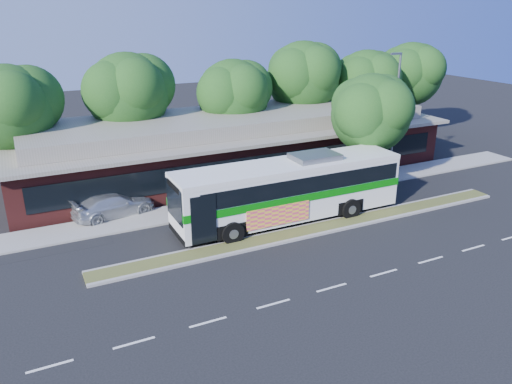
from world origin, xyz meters
TOP-DOWN VIEW (x-y plane):
  - ground at (0.00, 0.00)m, footprint 120.00×120.00m
  - median_strip at (0.00, 0.60)m, footprint 26.00×1.10m
  - sidewalk at (0.00, 6.40)m, footprint 44.00×2.60m
  - plaza_building at (0.00, 12.99)m, footprint 33.20×11.20m
  - lamp_post at (9.56, 6.00)m, footprint 0.93×0.18m
  - tree_bg_a at (-14.58, 15.14)m, footprint 6.47×5.80m
  - tree_bg_b at (-6.57, 16.14)m, footprint 6.69×6.00m
  - tree_bg_c at (1.40, 15.13)m, footprint 6.24×5.60m
  - tree_bg_d at (8.45, 16.15)m, footprint 6.91×6.20m
  - tree_bg_e at (14.42, 15.14)m, footprint 6.47×5.80m
  - tree_bg_f at (20.43, 16.14)m, footprint 6.69×6.00m
  - transit_bus at (-0.91, 2.57)m, footprint 13.92×3.31m
  - sedan at (-10.16, 7.80)m, footprint 5.28×2.94m
  - sidewalk_tree at (7.24, 5.43)m, footprint 5.96×5.35m

SIDE VIEW (x-z plane):
  - ground at x=0.00m, z-range 0.00..0.00m
  - sidewalk at x=0.00m, z-range 0.00..0.12m
  - median_strip at x=0.00m, z-range 0.00..0.15m
  - sedan at x=-10.16m, z-range 0.00..1.45m
  - plaza_building at x=0.00m, z-range -0.10..4.35m
  - transit_bus at x=-0.91m, z-range 0.22..4.12m
  - lamp_post at x=9.56m, z-range 0.37..9.44m
  - sidewalk_tree at x=7.24m, z-range 1.40..9.30m
  - tree_bg_c at x=1.40m, z-range 1.46..9.72m
  - tree_bg_e at x=14.42m, z-range 1.49..10.00m
  - tree_bg_a at x=-14.58m, z-range 1.55..10.18m
  - tree_bg_f at x=20.43m, z-range 1.60..10.52m
  - tree_bg_b at x=-6.57m, z-range 1.64..10.64m
  - tree_bg_d at x=8.45m, z-range 1.73..11.10m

